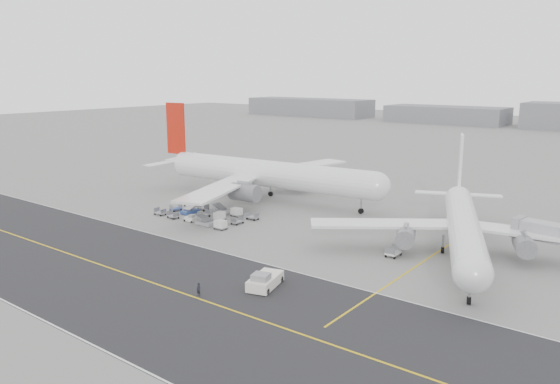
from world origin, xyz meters
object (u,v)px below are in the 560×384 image
Objects in this scene: airliner_b at (463,225)px; pushback_tug at (265,281)px; airliner_a at (263,173)px; ground_crew_a at (199,290)px.

airliner_b reaches higher than pushback_tug.
airliner_a reaches higher than airliner_b.
airliner_a is 54.69m from pushback_tug.
airliner_b is (51.23, -12.01, -1.23)m from airliner_a.
airliner_b is at bearing 45.61° from pushback_tug.
pushback_tug is at bearing 57.40° from ground_crew_a.
airliner_b reaches higher than ground_crew_a.
airliner_b is 43.84m from ground_crew_a.
pushback_tug is at bearing -145.13° from airliner_a.
pushback_tug is at bearing -141.00° from airliner_b.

